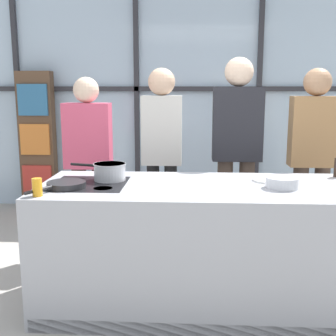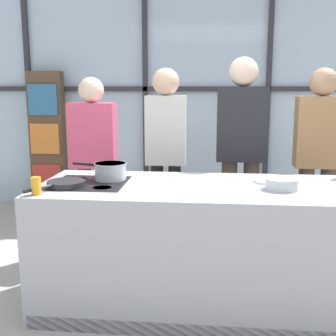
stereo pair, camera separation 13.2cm
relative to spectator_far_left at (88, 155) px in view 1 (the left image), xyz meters
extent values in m
plane|color=#ADA89E|center=(1.02, -0.92, -0.94)|extent=(18.00, 18.00, 0.00)
cube|color=silver|center=(1.02, 1.66, 0.46)|extent=(6.40, 0.04, 2.80)
cube|color=#2D2D33|center=(1.02, 1.61, 0.60)|extent=(6.40, 0.06, 0.06)
cube|color=#2D2D33|center=(-1.29, 1.61, 0.46)|extent=(0.06, 0.06, 2.80)
cube|color=#2D2D33|center=(0.25, 1.61, 0.46)|extent=(0.06, 0.06, 2.80)
cube|color=#2D2D33|center=(1.79, 1.61, 0.46)|extent=(0.06, 0.06, 2.80)
cube|color=brown|center=(-1.02, 1.48, -0.06)|extent=(0.44, 0.16, 1.76)
cube|color=red|center=(-1.02, 1.38, -0.55)|extent=(0.37, 0.03, 0.39)
cube|color=orange|center=(-1.02, 1.38, -0.03)|extent=(0.37, 0.03, 0.39)
cube|color=teal|center=(-1.02, 1.38, 0.47)|extent=(0.37, 0.03, 0.39)
cube|color=#A8AAB2|center=(1.02, -0.92, -0.50)|extent=(2.26, 0.91, 0.89)
cube|color=black|center=(0.23, -0.92, -0.06)|extent=(0.52, 0.52, 0.01)
cube|color=black|center=(1.02, -1.36, -0.89)|extent=(2.21, 0.03, 0.10)
cylinder|color=#38383D|center=(0.10, -1.05, -0.06)|extent=(0.13, 0.13, 0.01)
cylinder|color=#38383D|center=(0.35, -1.05, -0.06)|extent=(0.13, 0.13, 0.01)
cylinder|color=#38383D|center=(0.10, -0.80, -0.06)|extent=(0.13, 0.13, 0.01)
cylinder|color=#38383D|center=(0.35, -0.80, -0.06)|extent=(0.13, 0.13, 0.01)
cylinder|color=#47382D|center=(0.10, 0.00, -0.53)|extent=(0.14, 0.14, 0.82)
cylinder|color=#47382D|center=(-0.10, 0.00, -0.53)|extent=(0.14, 0.14, 0.82)
cube|color=#DB4C6B|center=(0.00, 0.00, 0.18)|extent=(0.42, 0.19, 0.59)
sphere|color=beige|center=(0.00, 0.00, 0.59)|extent=(0.23, 0.23, 0.23)
cylinder|color=black|center=(0.76, 0.00, -0.51)|extent=(0.12, 0.12, 0.86)
cylinder|color=black|center=(0.60, 0.00, -0.51)|extent=(0.12, 0.12, 0.86)
cube|color=beige|center=(0.68, 0.00, 0.23)|extent=(0.36, 0.16, 0.62)
sphere|color=#D8AD8C|center=(0.68, 0.00, 0.67)|extent=(0.24, 0.24, 0.24)
cylinder|color=#47382D|center=(1.45, 0.00, -0.49)|extent=(0.14, 0.14, 0.91)
cylinder|color=#47382D|center=(1.26, 0.00, -0.49)|extent=(0.14, 0.14, 0.91)
cube|color=#232328|center=(1.36, 0.00, 0.30)|extent=(0.44, 0.20, 0.65)
sphere|color=beige|center=(1.36, 0.00, 0.75)|extent=(0.25, 0.25, 0.25)
cylinder|color=#47382D|center=(2.13, 0.00, -0.51)|extent=(0.14, 0.14, 0.86)
cylinder|color=#47382D|center=(1.94, 0.00, -0.51)|extent=(0.14, 0.14, 0.86)
cube|color=#A37547|center=(2.03, 0.00, 0.23)|extent=(0.42, 0.19, 0.62)
sphere|color=tan|center=(2.03, 0.00, 0.66)|extent=(0.24, 0.24, 0.24)
cylinder|color=#232326|center=(0.10, -1.05, -0.03)|extent=(0.26, 0.26, 0.04)
cylinder|color=#B26B2D|center=(0.10, -1.05, -0.02)|extent=(0.20, 0.20, 0.01)
cylinder|color=#232326|center=(-0.02, -1.25, -0.02)|extent=(0.12, 0.19, 0.02)
cylinder|color=silver|center=(0.35, -0.80, 0.01)|extent=(0.23, 0.23, 0.12)
cylinder|color=silver|center=(0.35, -0.80, 0.07)|extent=(0.24, 0.24, 0.01)
cylinder|color=black|center=(0.14, -0.74, 0.05)|extent=(0.20, 0.07, 0.02)
cylinder|color=white|center=(1.51, -0.76, -0.05)|extent=(0.24, 0.24, 0.01)
cylinder|color=silver|center=(1.56, -0.98, -0.02)|extent=(0.22, 0.22, 0.07)
cylinder|color=#4C4C51|center=(1.56, -0.98, 0.01)|extent=(0.18, 0.18, 0.01)
cylinder|color=orange|center=(-0.01, -1.28, 0.00)|extent=(0.06, 0.06, 0.11)
camera|label=1|loc=(0.94, -3.78, 0.61)|focal=45.00mm
camera|label=2|loc=(1.07, -3.77, 0.61)|focal=45.00mm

